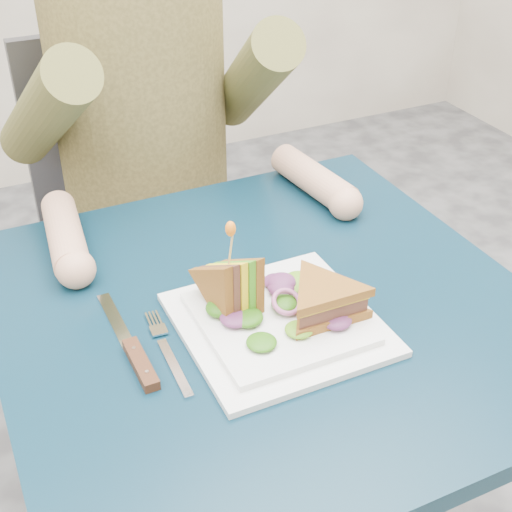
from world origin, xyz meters
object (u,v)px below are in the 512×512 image
sandwich_upright (232,287)px  plate (278,322)px  diner (140,66)px  fork (169,354)px  table (266,347)px  knife (136,355)px  sandwich_flat (324,300)px  chair (140,212)px

sandwich_upright → plate: bearing=-42.8°
diner → sandwich_upright: diner is taller
sandwich_upright → fork: sandwich_upright is taller
table → fork: bearing=-165.5°
knife → table: bearing=8.5°
table → knife: size_ratio=3.39×
table → diner: size_ratio=1.01×
diner → fork: 0.63m
plate → sandwich_flat: (0.05, -0.02, 0.04)m
chair → diner: (-0.00, -0.11, 0.37)m
table → sandwich_upright: 0.14m
sandwich_flat → plate: bearing=155.6°
sandwich_flat → sandwich_upright: (-0.10, 0.07, 0.01)m
table → diner: 0.60m
table → knife: (-0.20, -0.03, 0.09)m
chair → plate: (-0.01, -0.71, 0.20)m
sandwich_flat → table: bearing=122.2°
knife → sandwich_upright: bearing=9.4°
table → sandwich_upright: bearing=-174.0°
knife → diner: bearing=70.4°
diner → sandwich_flat: (0.05, -0.62, -0.14)m
sandwich_flat → fork: size_ratio=0.76×
table → fork: 0.19m
chair → plate: bearing=-90.6°
table → sandwich_flat: (0.05, -0.08, 0.12)m
diner → sandwich_flat: diner is taller
chair → fork: chair is taller
chair → table: bearing=-90.0°
diner → sandwich_upright: bearing=-95.8°
table → fork: size_ratio=4.18×
table → plate: bearing=-98.1°
fork → chair: bearing=76.9°
sandwich_flat → fork: sandwich_flat is taller
plate → sandwich_upright: bearing=137.2°
table → diner: (-0.00, 0.54, 0.26)m
plate → fork: bearing=176.8°
chair → knife: bearing=-106.5°
chair → sandwich_flat: bearing=-86.3°
fork → knife: size_ratio=0.81×
chair → knife: (-0.20, -0.69, 0.20)m
plate → sandwich_flat: size_ratio=1.89×
fork → sandwich_flat: bearing=-9.1°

